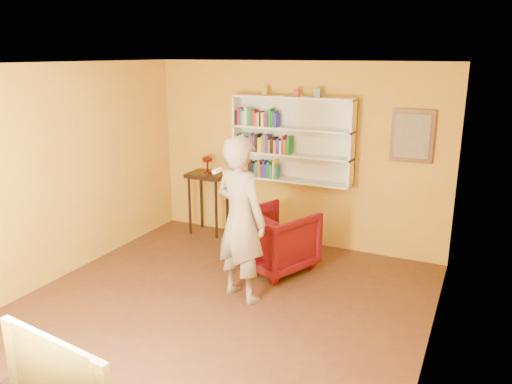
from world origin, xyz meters
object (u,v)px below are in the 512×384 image
at_px(bookshelf, 293,139).
at_px(television, 69,370).
at_px(ruby_lustre, 207,161).
at_px(armchair, 276,239).
at_px(console_table, 208,184).
at_px(person, 241,220).

relative_size(bookshelf, television, 1.78).
distance_m(ruby_lustre, armchair, 1.89).
height_order(bookshelf, console_table, bookshelf).
xyz_separation_m(ruby_lustre, armchair, (1.52, -0.81, -0.77)).
height_order(bookshelf, television, bookshelf).
xyz_separation_m(ruby_lustre, person, (1.47, -1.75, -0.21)).
xyz_separation_m(bookshelf, ruby_lustre, (-1.36, -0.16, -0.41)).
bearing_deg(television, console_table, 116.90).
xyz_separation_m(console_table, person, (1.47, -1.75, 0.15)).
distance_m(ruby_lustre, person, 2.30).
xyz_separation_m(armchair, television, (0.09, -3.69, 0.37)).
xyz_separation_m(console_table, armchair, (1.52, -0.81, -0.41)).
distance_m(console_table, armchair, 1.77).
bearing_deg(bookshelf, television, -86.98).
height_order(bookshelf, armchair, bookshelf).
bearing_deg(armchair, ruby_lustre, -5.46).
relative_size(ruby_lustre, television, 0.27).
xyz_separation_m(armchair, person, (-0.05, -0.93, 0.56)).
bearing_deg(ruby_lustre, armchair, -28.14).
bearing_deg(ruby_lustre, television, -70.32).
relative_size(console_table, television, 0.97).
height_order(ruby_lustre, armchair, ruby_lustre).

